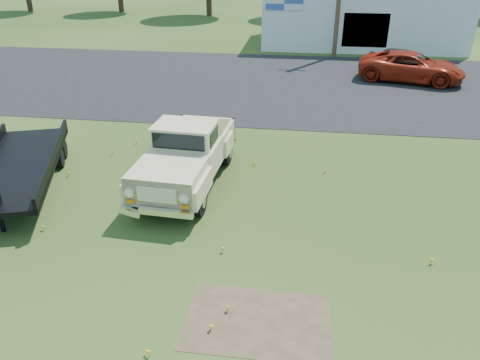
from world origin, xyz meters
name	(u,v)px	position (x,y,z in m)	size (l,w,h in m)	color
ground	(213,235)	(0.00, 0.00, 0.00)	(140.00, 140.00, 0.00)	#243E14
asphalt_lot	(265,83)	(0.00, 15.00, 0.00)	(90.00, 14.00, 0.02)	black
dirt_patch_a	(257,321)	(1.50, -3.00, 0.00)	(3.00, 2.00, 0.01)	#493827
dirt_patch_b	(175,173)	(-2.00, 3.50, 0.00)	(2.20, 1.60, 0.01)	#493827
commercial_building	(361,14)	(6.00, 26.99, 2.10)	(14.20, 8.20, 4.15)	silver
vintage_pickup_truck	(186,155)	(-1.37, 2.78, 1.03)	(2.21, 5.69, 2.07)	#C3BB82
flatbed_trailer	(17,162)	(-6.48, 1.77, 0.91)	(2.21, 6.64, 1.81)	black
red_pickup	(411,67)	(7.92, 16.48, 0.78)	(2.58, 5.59, 1.55)	maroon
dark_sedan	(403,61)	(7.82, 18.28, 0.70)	(1.66, 4.12, 1.40)	black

